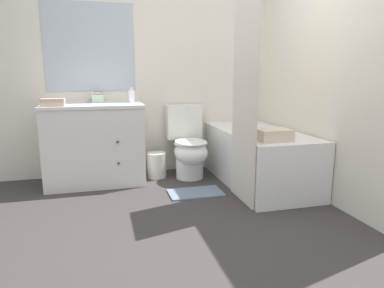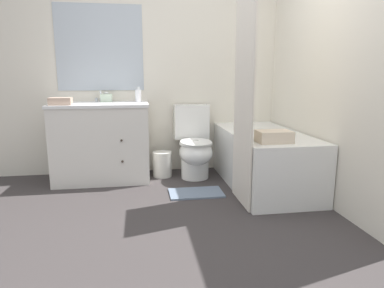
# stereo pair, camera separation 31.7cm
# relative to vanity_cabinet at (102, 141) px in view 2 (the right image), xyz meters

# --- Properties ---
(ground_plane) EXTENTS (14.00, 14.00, 0.00)m
(ground_plane) POSITION_rel_vanity_cabinet_xyz_m (0.76, -1.45, -0.43)
(ground_plane) COLOR #383333
(wall_back) EXTENTS (8.00, 0.06, 2.50)m
(wall_back) POSITION_rel_vanity_cabinet_xyz_m (0.75, 0.31, 0.82)
(wall_back) COLOR silver
(wall_back) RESTS_ON ground_plane
(wall_right) EXTENTS (0.05, 2.73, 2.50)m
(wall_right) POSITION_rel_vanity_cabinet_xyz_m (2.05, -0.58, 0.82)
(wall_right) COLOR silver
(wall_right) RESTS_ON ground_plane
(vanity_cabinet) EXTENTS (1.01, 0.61, 0.84)m
(vanity_cabinet) POSITION_rel_vanity_cabinet_xyz_m (0.00, 0.00, 0.00)
(vanity_cabinet) COLOR silver
(vanity_cabinet) RESTS_ON ground_plane
(sink_faucet) EXTENTS (0.14, 0.12, 0.12)m
(sink_faucet) POSITION_rel_vanity_cabinet_xyz_m (-0.00, 0.19, 0.45)
(sink_faucet) COLOR silver
(sink_faucet) RESTS_ON vanity_cabinet
(toilet) EXTENTS (0.40, 0.66, 0.80)m
(toilet) POSITION_rel_vanity_cabinet_xyz_m (1.01, -0.05, -0.07)
(toilet) COLOR white
(toilet) RESTS_ON ground_plane
(bathtub) EXTENTS (0.71, 1.49, 0.56)m
(bathtub) POSITION_rel_vanity_cabinet_xyz_m (1.66, -0.46, -0.14)
(bathtub) COLOR white
(bathtub) RESTS_ON ground_plane
(shower_curtain) EXTENTS (0.01, 0.51, 1.96)m
(shower_curtain) POSITION_rel_vanity_cabinet_xyz_m (1.29, -0.90, 0.55)
(shower_curtain) COLOR silver
(shower_curtain) RESTS_ON ground_plane
(wastebasket) EXTENTS (0.21, 0.21, 0.28)m
(wastebasket) POSITION_rel_vanity_cabinet_xyz_m (0.65, 0.02, -0.29)
(wastebasket) COLOR silver
(wastebasket) RESTS_ON ground_plane
(tissue_box) EXTENTS (0.12, 0.12, 0.11)m
(tissue_box) POSITION_rel_vanity_cabinet_xyz_m (0.05, 0.18, 0.46)
(tissue_box) COLOR silver
(tissue_box) RESTS_ON vanity_cabinet
(soap_dispenser) EXTENTS (0.07, 0.07, 0.16)m
(soap_dispenser) POSITION_rel_vanity_cabinet_xyz_m (0.40, 0.07, 0.48)
(soap_dispenser) COLOR silver
(soap_dispenser) RESTS_ON vanity_cabinet
(hand_towel_folded) EXTENTS (0.21, 0.13, 0.07)m
(hand_towel_folded) POSITION_rel_vanity_cabinet_xyz_m (-0.36, -0.18, 0.45)
(hand_towel_folded) COLOR tan
(hand_towel_folded) RESTS_ON vanity_cabinet
(bath_towel_folded) EXTENTS (0.29, 0.20, 0.10)m
(bath_towel_folded) POSITION_rel_vanity_cabinet_xyz_m (1.55, -0.99, 0.19)
(bath_towel_folded) COLOR beige
(bath_towel_folded) RESTS_ON bathtub
(bath_mat) EXTENTS (0.52, 0.31, 0.02)m
(bath_mat) POSITION_rel_vanity_cabinet_xyz_m (0.93, -0.62, -0.42)
(bath_mat) COLOR slate
(bath_mat) RESTS_ON ground_plane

